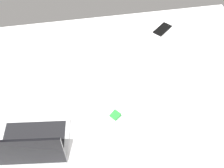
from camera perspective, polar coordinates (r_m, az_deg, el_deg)
The scene contains 4 objects.
bed_mattress at distance 152.58cm, azimuth 2.14°, elevation -3.99°, with size 180.00×140.00×18.00cm, color white.
laptop at distance 129.10cm, azimuth -16.95°, elevation -12.25°, with size 35.57×26.87×23.00cm.
snack_cup at distance 128.72cm, azimuth 1.17°, elevation -7.57°, with size 9.08×9.00×13.48cm.
cell_phone at distance 186.67cm, azimuth 10.81°, elevation 11.50°, with size 6.80×14.00×0.80cm, color black.
Camera 1 is at (20.61, 86.93, 132.69)cm, focal length 42.52 mm.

